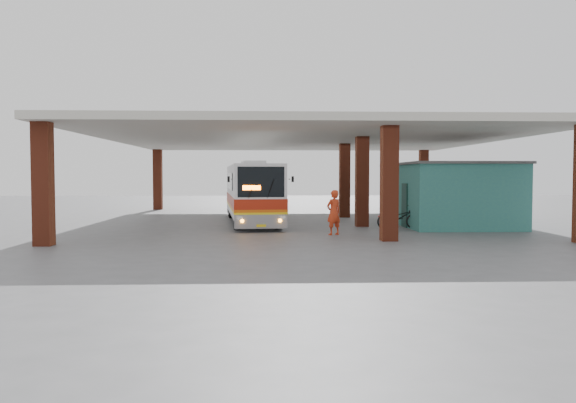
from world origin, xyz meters
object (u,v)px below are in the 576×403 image
(coach_bus, at_px, (252,192))
(red_chair, at_px, (383,214))
(pedestrian, at_px, (334,213))
(motorcycle, at_px, (399,217))

(coach_bus, bearing_deg, red_chair, 3.99)
(coach_bus, xyz_separation_m, pedestrian, (3.55, -6.33, -0.65))
(pedestrian, bearing_deg, motorcycle, -175.09)
(red_chair, bearing_deg, pedestrian, -102.65)
(coach_bus, relative_size, red_chair, 14.87)
(pedestrian, relative_size, red_chair, 2.50)
(pedestrian, bearing_deg, coach_bus, -91.85)
(motorcycle, bearing_deg, pedestrian, 120.00)
(pedestrian, xyz_separation_m, red_chair, (3.68, 7.54, -0.59))
(motorcycle, distance_m, red_chair, 5.14)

